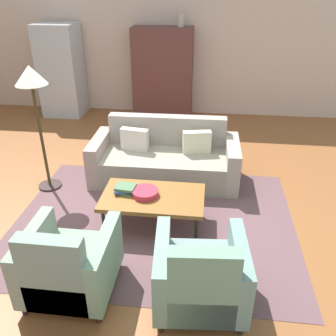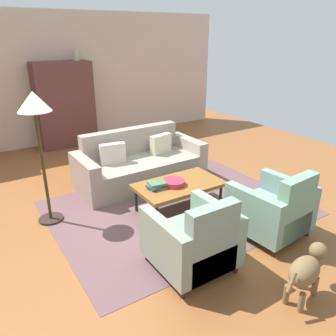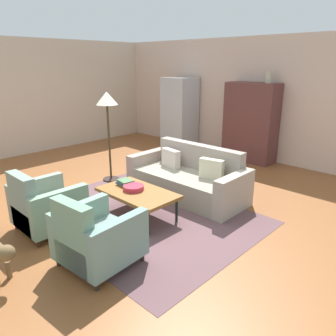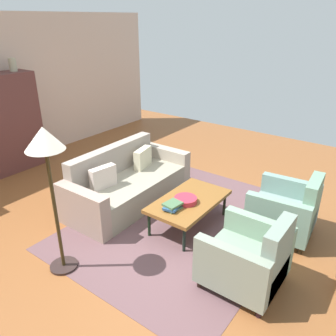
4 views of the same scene
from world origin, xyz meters
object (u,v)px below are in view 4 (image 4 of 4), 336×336
at_px(armchair_left, 250,260).
at_px(armchair_right, 288,211).
at_px(book_stack, 173,206).
at_px(floor_lamp, 46,153).
at_px(cabinet, 5,124).
at_px(couch, 126,184).
at_px(fruit_bowl, 185,200).
at_px(coffee_table, 189,202).
at_px(vase_tall, 13,65).

bearing_deg(armchair_left, armchair_right, 0.09).
height_order(book_stack, floor_lamp, floor_lamp).
height_order(cabinet, floor_lamp, cabinet).
distance_m(couch, fruit_bowl, 1.20).
distance_m(armchair_left, armchair_right, 1.21).
height_order(coffee_table, fruit_bowl, fruit_bowl).
xyz_separation_m(armchair_left, fruit_bowl, (0.51, 1.17, 0.10)).
bearing_deg(fruit_bowl, vase_tall, 89.16).
bearing_deg(cabinet, fruit_bowl, -85.57).
distance_m(coffee_table, book_stack, 0.34).
bearing_deg(floor_lamp, couch, 16.93).
relative_size(coffee_table, vase_tall, 5.20).
height_order(armchair_left, floor_lamp, floor_lamp).
height_order(coffee_table, floor_lamp, floor_lamp).
xyz_separation_m(couch, vase_tall, (-0.03, 2.61, 1.63)).
bearing_deg(armchair_left, coffee_table, 62.85).
bearing_deg(couch, fruit_bowl, 84.87).
xyz_separation_m(fruit_bowl, book_stack, (-0.24, 0.04, 0.01)).
height_order(armchair_left, fruit_bowl, armchair_left).
distance_m(armchair_left, fruit_bowl, 1.28).
bearing_deg(vase_tall, armchair_left, -96.50).
bearing_deg(armchair_left, floor_lamp, 118.61).
relative_size(armchair_right, vase_tall, 3.81).
xyz_separation_m(couch, fruit_bowl, (-0.09, -1.19, 0.16)).
relative_size(cabinet, vase_tall, 7.80).
xyz_separation_m(couch, armchair_right, (0.61, -2.35, 0.06)).
xyz_separation_m(armchair_right, vase_tall, (-0.64, 4.97, 1.57)).
relative_size(couch, vase_tall, 9.15).
height_order(armchair_right, fruit_bowl, armchair_right).
bearing_deg(book_stack, couch, 73.97).
height_order(couch, floor_lamp, floor_lamp).
height_order(armchair_left, cabinet, cabinet).
bearing_deg(vase_tall, coffee_table, -89.48).
distance_m(couch, cabinet, 2.72).
bearing_deg(armchair_right, floor_lamp, 135.29).
distance_m(cabinet, vase_tall, 1.07).
bearing_deg(coffee_table, book_stack, 172.90).
bearing_deg(armchair_left, cabinet, 87.59).
bearing_deg(book_stack, floor_lamp, 152.95).
distance_m(armchair_right, vase_tall, 5.25).
relative_size(armchair_left, book_stack, 3.02).
height_order(armchair_left, vase_tall, vase_tall).
xyz_separation_m(couch, floor_lamp, (-1.61, -0.49, 1.16)).
xyz_separation_m(coffee_table, cabinet, (-0.38, 3.80, 0.53)).
height_order(vase_tall, floor_lamp, vase_tall).
relative_size(couch, armchair_left, 2.40).
bearing_deg(armchair_right, armchair_left, 175.31).
bearing_deg(floor_lamp, fruit_bowl, -24.56).
bearing_deg(couch, floor_lamp, 16.08).
bearing_deg(couch, book_stack, 73.12).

